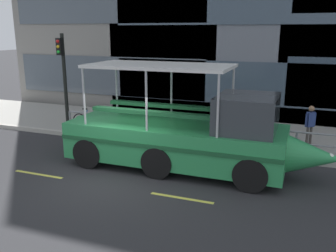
% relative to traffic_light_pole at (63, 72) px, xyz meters
% --- Properties ---
extents(ground_plane, '(120.00, 120.00, 0.00)m').
position_rel_traffic_light_pole_xyz_m(ground_plane, '(4.70, -3.83, -2.68)').
color(ground_plane, '#2B2B2D').
extents(sidewalk, '(32.00, 4.80, 0.18)m').
position_rel_traffic_light_pole_xyz_m(sidewalk, '(4.70, 1.77, -2.59)').
color(sidewalk, '#99968E').
rests_on(sidewalk, ground_plane).
extents(curb_edge, '(32.00, 0.18, 0.18)m').
position_rel_traffic_light_pole_xyz_m(curb_edge, '(4.70, -0.72, -2.59)').
color(curb_edge, '#B2ADA3').
rests_on(curb_edge, ground_plane).
extents(lane_centreline, '(25.80, 0.12, 0.01)m').
position_rel_traffic_light_pole_xyz_m(lane_centreline, '(4.70, -4.74, -2.68)').
color(lane_centreline, '#DBD64C').
rests_on(lane_centreline, ground_plane).
extents(curb_guardrail, '(11.38, 0.09, 0.86)m').
position_rel_traffic_light_pole_xyz_m(curb_guardrail, '(6.10, -0.38, -1.92)').
color(curb_guardrail, gray).
rests_on(curb_guardrail, sidewalk).
extents(traffic_light_pole, '(0.24, 0.46, 4.13)m').
position_rel_traffic_light_pole_xyz_m(traffic_light_pole, '(0.00, 0.00, 0.00)').
color(traffic_light_pole, black).
rests_on(traffic_light_pole, sidewalk).
extents(leaned_bicycle, '(1.74, 0.46, 0.96)m').
position_rel_traffic_light_pole_xyz_m(leaned_bicycle, '(1.28, -0.11, -2.12)').
color(leaned_bicycle, black).
rests_on(leaned_bicycle, sidewalk).
extents(duck_tour_boat, '(8.83, 2.54, 3.39)m').
position_rel_traffic_light_pole_xyz_m(duck_tour_boat, '(6.63, -2.53, -1.58)').
color(duck_tour_boat, '#2D9351').
rests_on(duck_tour_boat, ground_plane).
extents(pedestrian_near_bow, '(0.37, 0.31, 1.56)m').
position_rel_traffic_light_pole_xyz_m(pedestrian_near_bow, '(10.28, 0.77, -1.56)').
color(pedestrian_near_bow, '#47423D').
rests_on(pedestrian_near_bow, sidewalk).
extents(pedestrian_mid_left, '(0.22, 0.43, 1.51)m').
position_rel_traffic_light_pole_xyz_m(pedestrian_mid_left, '(7.10, 0.30, -1.59)').
color(pedestrian_mid_left, '#1E2338').
rests_on(pedestrian_mid_left, sidewalk).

